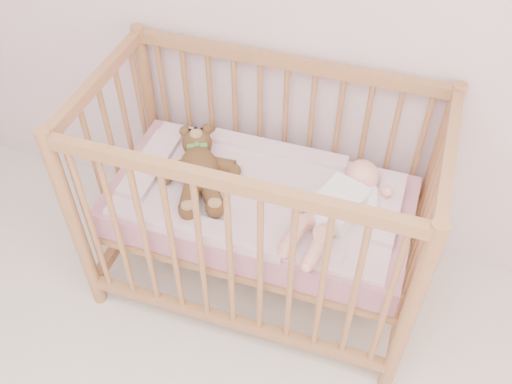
% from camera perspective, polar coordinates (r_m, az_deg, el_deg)
% --- Properties ---
extents(crib, '(1.36, 0.76, 1.00)m').
position_cam_1_polar(crib, '(2.34, 0.38, -1.20)').
color(crib, '#B6774D').
rests_on(crib, floor).
extents(mattress, '(1.22, 0.62, 0.13)m').
position_cam_1_polar(mattress, '(2.35, 0.38, -1.44)').
color(mattress, pink).
rests_on(mattress, crib).
extents(blanket, '(1.10, 0.58, 0.06)m').
position_cam_1_polar(blanket, '(2.29, 0.39, -0.18)').
color(blanket, pink).
rests_on(blanket, mattress).
extents(baby, '(0.46, 0.66, 0.14)m').
position_cam_1_polar(baby, '(2.18, 8.28, -1.09)').
color(baby, white).
rests_on(baby, blanket).
extents(teddy_bear, '(0.53, 0.60, 0.14)m').
position_cam_1_polar(teddy_bear, '(2.28, -5.75, 2.37)').
color(teddy_bear, brown).
rests_on(teddy_bear, blanket).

